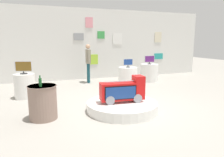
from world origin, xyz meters
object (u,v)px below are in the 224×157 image
Objects in this scene: display_pedestal_left_rear at (149,73)px; shopper_browsing_near_truck at (88,60)px; bottle_on_side_table at (40,82)px; tv_on_right_rear at (23,67)px; tv_on_left_rear at (150,59)px; main_display_pedestal at (122,106)px; tv_on_center_rear at (128,63)px; display_pedestal_right_rear at (25,86)px; novelty_firetruck_tv at (123,91)px; side_table_round at (43,102)px; display_pedestal_center_rear at (128,77)px.

shopper_browsing_near_truck reaches higher than display_pedestal_left_rear.
tv_on_right_rear is at bearing 101.58° from bottle_on_side_table.
tv_on_left_rear is (0.00, -0.00, 0.61)m from display_pedestal_left_rear.
main_display_pedestal is at bearing -90.88° from shopper_browsing_near_truck.
shopper_browsing_near_truck is at bearing 167.34° from display_pedestal_left_rear.
tv_on_center_rear reaches higher than display_pedestal_right_rear.
novelty_firetruck_tv reaches higher than display_pedestal_left_rear.
tv_on_center_rear is (1.35, 2.69, 0.45)m from novelty_firetruck_tv.
shopper_browsing_near_truck reaches higher than main_display_pedestal.
side_table_round is (0.50, -2.16, 0.02)m from display_pedestal_right_rear.
main_display_pedestal is 2.17m from bottle_on_side_table.
tv_on_center_rear is 0.24× the size of shopper_browsing_near_truck.
tv_on_center_rear is (-1.40, -0.74, 0.58)m from display_pedestal_left_rear.
tv_on_center_rear is at bearing 37.62° from side_table_round.
tv_on_left_rear reaches higher than bottle_on_side_table.
main_display_pedestal is at bearing 0.40° from bottle_on_side_table.
main_display_pedestal is 3.36m from display_pedestal_right_rear.
display_pedestal_center_rear is at bearing 63.34° from novelty_firetruck_tv.
display_pedestal_right_rear is at bearing -173.56° from display_pedestal_center_rear.
side_table_round is 0.48× the size of shopper_browsing_near_truck.
tv_on_right_rear is at bearing 137.78° from main_display_pedestal.
tv_on_right_rear is at bearing -144.95° from shopper_browsing_near_truck.
display_pedestal_right_rear is at bearing -167.48° from display_pedestal_left_rear.
side_table_round is at bearing -145.11° from tv_on_left_rear.
display_pedestal_left_rear is 1.58m from display_pedestal_center_rear.
tv_on_center_rear reaches higher than display_pedestal_left_rear.
shopper_browsing_near_truck reaches higher than tv_on_right_rear.
side_table_round is (-3.36, -2.59, 0.02)m from display_pedestal_center_rear.
tv_on_center_rear reaches higher than main_display_pedestal.
tv_on_center_rear is (-1.40, -0.73, -0.03)m from tv_on_left_rear.
tv_on_center_rear is at bearing 6.38° from display_pedestal_right_rear.
shopper_browsing_near_truck is at bearing 34.97° from display_pedestal_right_rear.
main_display_pedestal is 3.57× the size of tv_on_right_rear.
side_table_round is 4.47m from shopper_browsing_near_truck.
tv_on_center_rear reaches higher than bottle_on_side_table.
novelty_firetruck_tv is 2.07m from bottle_on_side_table.
display_pedestal_left_rear is 3.15× the size of bottle_on_side_table.
display_pedestal_right_rear is at bearing 101.60° from bottle_on_side_table.
main_display_pedestal is 2.01m from side_table_round.
display_pedestal_center_rear is (-1.40, -0.73, -0.61)m from tv_on_left_rear.
shopper_browsing_near_truck reaches higher than novelty_firetruck_tv.
tv_on_center_rear is at bearing 6.44° from tv_on_right_rear.
novelty_firetruck_tv is 4.07m from shopper_browsing_near_truck.
display_pedestal_right_rear is at bearing 103.00° from side_table_round.
bottle_on_side_table is at bearing -106.45° from side_table_round.
tv_on_left_rear reaches higher than display_pedestal_center_rear.
tv_on_right_rear is 2.31m from bottle_on_side_table.
display_pedestal_center_rear is 4.37m from bottle_on_side_table.
main_display_pedestal is 2.30× the size of display_pedestal_left_rear.
tv_on_right_rear is at bearing -173.50° from display_pedestal_center_rear.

